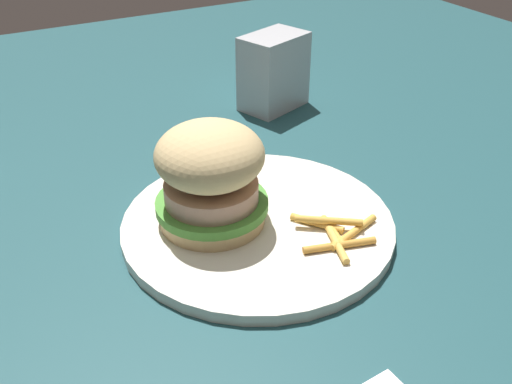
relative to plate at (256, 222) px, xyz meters
name	(u,v)px	position (x,y,z in m)	size (l,w,h in m)	color
ground_plane	(269,225)	(0.00, -0.01, -0.01)	(1.60, 1.60, 0.00)	#1E474C
plate	(256,222)	(0.00, 0.00, 0.00)	(0.27, 0.27, 0.01)	silver
sandwich	(211,175)	(0.02, 0.04, 0.06)	(0.11, 0.11, 0.10)	tan
fries_pile	(335,233)	(-0.06, -0.05, 0.01)	(0.09, 0.09, 0.01)	gold
napkin_dispenser	(274,72)	(0.25, -0.16, 0.05)	(0.09, 0.06, 0.10)	#B7BABF
salt_shaker	(246,66)	(0.35, -0.17, 0.02)	(0.03, 0.03, 0.06)	white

